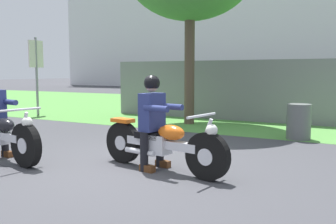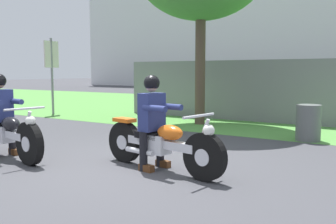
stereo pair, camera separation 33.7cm
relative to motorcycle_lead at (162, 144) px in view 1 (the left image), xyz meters
The scene contains 9 objects.
ground 0.78m from the motorcycle_lead, behind, with size 120.00×120.00×0.00m, color #424247.
grass_verge 9.40m from the motorcycle_lead, 94.10° to the left, with size 60.00×12.00×0.01m, color #549342.
stadium_facade 31.84m from the motorcycle_lead, 96.29° to the left, with size 47.58×8.00×13.92m, color silver.
motorcycle_lead is the anchor object (origin of this frame).
rider_lead 0.46m from the motorcycle_lead, 169.47° to the left, with size 0.60×0.52×1.41m.
motorcycle_follow 2.77m from the motorcycle_lead, 165.69° to the right, with size 2.25×0.71×0.90m.
trash_can 3.87m from the motorcycle_lead, 69.93° to the left, with size 0.51×0.51×0.77m, color #595E5B.
sign_banner 8.50m from the motorcycle_lead, 149.65° to the left, with size 0.08×0.60×2.60m.
fence_segment 6.21m from the motorcycle_lead, 104.38° to the left, with size 7.00×0.06×1.80m, color slate.
Camera 1 is at (3.30, -4.55, 1.44)m, focal length 39.61 mm.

